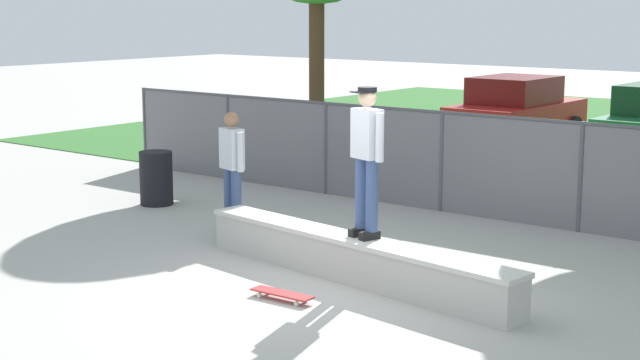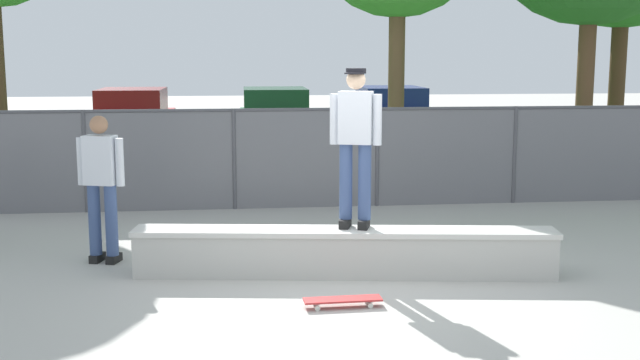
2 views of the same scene
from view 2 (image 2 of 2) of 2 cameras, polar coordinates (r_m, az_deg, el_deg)
name	(u,v)px [view 2 (image 2 of 2)]	position (r m, az deg, el deg)	size (l,w,h in m)	color
ground_plane	(352,295)	(8.58, 2.28, -8.28)	(80.00, 80.00, 0.00)	#ADAAA3
grass_strip	(273,140)	(23.49, -3.42, 2.88)	(28.73, 20.00, 0.02)	#336B2D
concrete_ledge	(344,252)	(9.24, 1.76, -5.20)	(4.91, 1.14, 0.55)	#B7B5AD
skateboarder	(355,139)	(9.11, 2.56, 2.94)	(0.57, 0.38, 1.84)	black
skateboard	(343,300)	(8.19, 1.63, -8.60)	(0.81, 0.23, 0.09)	red
chainlink_fence	(306,154)	(13.19, -0.98, 1.91)	(16.80, 0.07, 1.67)	#4C4C51
car_red	(134,121)	(21.00, -13.24, 4.18)	(2.07, 4.23, 1.66)	#B21E1E
car_green	(275,119)	(20.79, -3.25, 4.36)	(2.07, 4.23, 1.66)	#1E6638
car_blue	(390,117)	(21.63, 5.04, 4.52)	(2.07, 4.23, 1.66)	#233D9E
bystander	(101,182)	(10.01, -15.42, -0.15)	(0.58, 0.36, 1.82)	black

